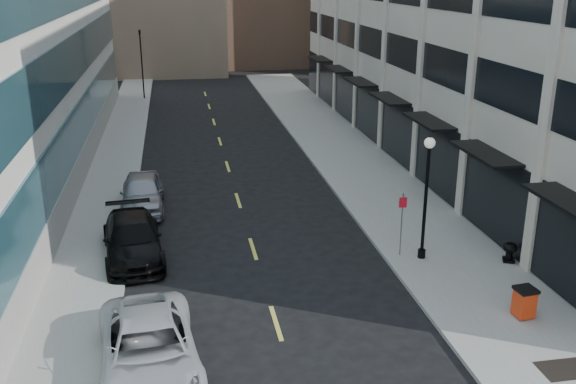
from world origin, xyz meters
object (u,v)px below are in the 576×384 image
object	(u,v)px
trash_bin	(524,301)
urn_planter	(510,250)
car_silver_sedan	(142,193)
car_white_van	(149,349)
sign_post	(402,216)
traffic_signal	(140,34)
lamppost	(426,187)
car_black_pickup	(132,239)

from	to	relation	value
trash_bin	urn_planter	bearing A→B (deg)	61.36
car_silver_sedan	trash_bin	distance (m)	17.96
car_white_van	sign_post	distance (m)	11.44
traffic_signal	lamppost	bearing A→B (deg)	-71.86
sign_post	lamppost	bearing A→B (deg)	-21.56
car_black_pickup	trash_bin	xyz separation A→B (m)	(12.76, -7.26, -0.08)
car_white_van	trash_bin	size ratio (longest dim) A/B	5.62
traffic_signal	sign_post	size ratio (longest dim) A/B	2.67
car_black_pickup	car_silver_sedan	xyz separation A→B (m)	(0.18, 5.56, 0.05)
traffic_signal	car_white_van	size ratio (longest dim) A/B	1.20
lamppost	car_black_pickup	bearing A→B (deg)	168.31
traffic_signal	trash_bin	bearing A→B (deg)	-71.93
car_silver_sedan	urn_planter	size ratio (longest dim) A/B	6.25
car_white_van	lamppost	world-z (taller)	lamppost
traffic_signal	urn_planter	size ratio (longest dim) A/B	8.81
car_silver_sedan	lamppost	world-z (taller)	lamppost
car_black_pickup	car_silver_sedan	bearing A→B (deg)	82.00
sign_post	car_white_van	bearing A→B (deg)	-143.78
car_black_pickup	sign_post	distance (m)	10.67
traffic_signal	car_black_pickup	size ratio (longest dim) A/B	1.28
car_silver_sedan	urn_planter	distance (m)	16.74
car_white_van	lamppost	distance (m)	12.08
car_black_pickup	urn_planter	bearing A→B (deg)	-18.90
trash_bin	sign_post	distance (m)	5.89
traffic_signal	car_white_van	world-z (taller)	traffic_signal
sign_post	urn_planter	xyz separation A→B (m)	(3.97, -1.31, -1.18)
sign_post	trash_bin	bearing A→B (deg)	-62.88
trash_bin	lamppost	world-z (taller)	lamppost
traffic_signal	urn_planter	world-z (taller)	traffic_signal
lamppost	sign_post	distance (m)	1.52
trash_bin	sign_post	world-z (taller)	sign_post
car_black_pickup	trash_bin	size ratio (longest dim) A/B	5.27
lamppost	urn_planter	world-z (taller)	lamppost
traffic_signal	trash_bin	distance (m)	43.69
car_white_van	car_black_pickup	xyz separation A→B (m)	(-0.86, 8.14, -0.02)
car_white_van	car_black_pickup	distance (m)	8.18
sign_post	car_silver_sedan	bearing A→B (deg)	147.11
car_black_pickup	trash_bin	world-z (taller)	car_black_pickup
car_silver_sedan	lamppost	distance (m)	13.73
car_black_pickup	urn_planter	size ratio (longest dim) A/B	6.89
car_silver_sedan	lamppost	bearing A→B (deg)	-36.40
urn_planter	sign_post	bearing A→B (deg)	161.75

